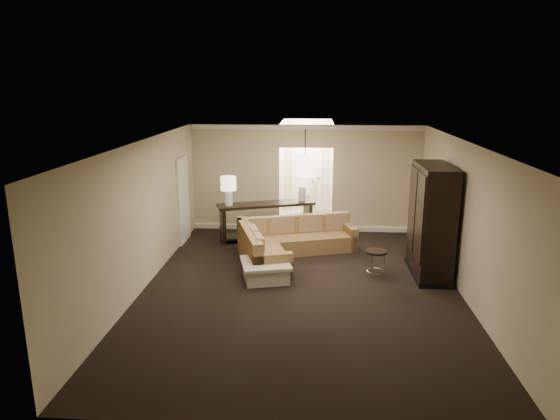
# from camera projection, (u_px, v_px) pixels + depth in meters

# --- Properties ---
(ground) EXTENTS (8.00, 8.00, 0.00)m
(ground) POSITION_uv_depth(u_px,v_px,m) (301.00, 289.00, 9.56)
(ground) COLOR black
(ground) RESTS_ON ground
(wall_back) EXTENTS (6.00, 0.04, 2.80)m
(wall_back) POSITION_uv_depth(u_px,v_px,m) (306.00, 178.00, 13.07)
(wall_back) COLOR beige
(wall_back) RESTS_ON ground
(wall_front) EXTENTS (6.00, 0.04, 2.80)m
(wall_front) POSITION_uv_depth(u_px,v_px,m) (291.00, 317.00, 5.34)
(wall_front) COLOR beige
(wall_front) RESTS_ON ground
(wall_left) EXTENTS (0.04, 8.00, 2.80)m
(wall_left) POSITION_uv_depth(u_px,v_px,m) (143.00, 216.00, 9.41)
(wall_left) COLOR beige
(wall_left) RESTS_ON ground
(wall_right) EXTENTS (0.04, 8.00, 2.80)m
(wall_right) POSITION_uv_depth(u_px,v_px,m) (467.00, 222.00, 9.00)
(wall_right) COLOR beige
(wall_right) RESTS_ON ground
(ceiling) EXTENTS (6.00, 8.00, 0.02)m
(ceiling) POSITION_uv_depth(u_px,v_px,m) (302.00, 143.00, 8.86)
(ceiling) COLOR white
(ceiling) RESTS_ON wall_back
(crown_molding) EXTENTS (6.00, 0.10, 0.12)m
(crown_molding) POSITION_uv_depth(u_px,v_px,m) (306.00, 127.00, 12.69)
(crown_molding) COLOR white
(crown_molding) RESTS_ON wall_back
(baseboard) EXTENTS (6.00, 0.10, 0.12)m
(baseboard) POSITION_uv_depth(u_px,v_px,m) (305.00, 228.00, 13.36)
(baseboard) COLOR white
(baseboard) RESTS_ON ground
(side_door) EXTENTS (0.05, 0.90, 2.10)m
(side_door) POSITION_uv_depth(u_px,v_px,m) (183.00, 200.00, 12.20)
(side_door) COLOR white
(side_door) RESTS_ON ground
(foyer) EXTENTS (1.44, 2.02, 2.80)m
(foyer) POSITION_uv_depth(u_px,v_px,m) (307.00, 173.00, 14.39)
(foyer) COLOR beige
(foyer) RESTS_ON ground
(sectional_sofa) EXTENTS (2.85, 2.79, 0.81)m
(sectional_sofa) POSITION_uv_depth(u_px,v_px,m) (287.00, 243.00, 11.26)
(sectional_sofa) COLOR brown
(sectional_sofa) RESTS_ON ground
(coffee_table) EXTENTS (1.14, 1.14, 0.39)m
(coffee_table) POSITION_uv_depth(u_px,v_px,m) (266.00, 270.00, 9.99)
(coffee_table) COLOR white
(coffee_table) RESTS_ON ground
(console_table) EXTENTS (2.46, 1.32, 0.93)m
(console_table) POSITION_uv_depth(u_px,v_px,m) (266.00, 218.00, 12.48)
(console_table) COLOR black
(console_table) RESTS_ON ground
(armoire) EXTENTS (0.68, 1.58, 2.27)m
(armoire) POSITION_uv_depth(u_px,v_px,m) (431.00, 223.00, 10.04)
(armoire) COLOR black
(armoire) RESTS_ON ground
(drink_table) EXTENTS (0.43, 0.43, 0.54)m
(drink_table) POSITION_uv_depth(u_px,v_px,m) (376.00, 258.00, 10.13)
(drink_table) COLOR black
(drink_table) RESTS_ON ground
(table_lamp_left) EXTENTS (0.37, 0.37, 0.71)m
(table_lamp_left) POSITION_uv_depth(u_px,v_px,m) (228.00, 186.00, 12.03)
(table_lamp_left) COLOR white
(table_lamp_left) RESTS_ON console_table
(table_lamp_right) EXTENTS (0.37, 0.37, 0.71)m
(table_lamp_right) POSITION_uv_depth(u_px,v_px,m) (302.00, 182.00, 12.51)
(table_lamp_right) COLOR white
(table_lamp_right) RESTS_ON console_table
(pendant_light) EXTENTS (0.38, 0.38, 1.09)m
(pendant_light) POSITION_uv_depth(u_px,v_px,m) (305.00, 165.00, 11.68)
(pendant_light) COLOR black
(pendant_light) RESTS_ON ceiling
(person) EXTENTS (0.73, 0.60, 1.72)m
(person) POSITION_uv_depth(u_px,v_px,m) (309.00, 186.00, 14.75)
(person) COLOR beige
(person) RESTS_ON ground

